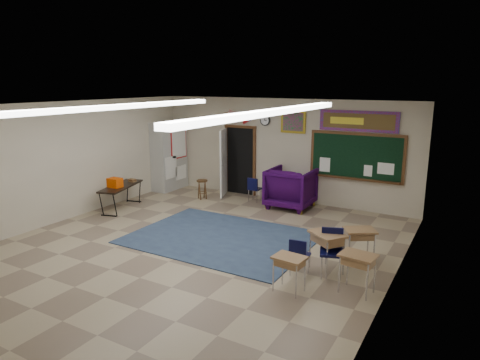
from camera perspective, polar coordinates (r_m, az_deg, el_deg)
The scene contains 24 objects.
floor at distance 9.31m, azimuth -6.23°, elevation -8.99°, with size 9.00×9.00×0.00m, color #9C8A6B.
back_wall at distance 12.70m, azimuth 5.60°, elevation 4.00°, with size 8.00×0.04×3.00m, color beige.
left_wall at distance 11.64m, azimuth -22.60°, elevation 2.24°, with size 0.04×9.00×3.00m, color beige.
right_wall at distance 7.31m, azimuth 19.82°, elevation -3.44°, with size 0.04×9.00×3.00m, color beige.
ceiling at distance 8.65m, azimuth -6.72°, elevation 9.78°, with size 8.00×9.00×0.04m, color #BCBBB7.
area_rug at distance 9.81m, azimuth -2.51°, elevation -7.67°, with size 4.00×3.00×0.02m, color #344963.
fluorescent_strips at distance 8.65m, azimuth -6.71°, elevation 9.38°, with size 3.86×6.00×0.10m, color white, non-canonical shape.
doorway at distance 13.32m, azimuth -0.60°, elevation 2.55°, with size 1.10×0.89×2.16m.
chalkboard at distance 11.95m, azimuth 15.19°, elevation 2.87°, with size 2.55×0.14×1.30m.
bulletin_board at distance 11.83m, azimuth 15.48°, elevation 7.58°, with size 2.10×0.05×0.55m.
framed_art_print at distance 12.43m, azimuth 7.11°, elevation 7.72°, with size 0.75×0.05×0.65m.
wall_clock at distance 12.80m, azimuth 3.36°, elevation 7.95°, with size 0.32×0.05×0.32m.
wall_flags at distance 13.16m, azimuth -0.03°, elevation 8.67°, with size 1.16×0.06×0.70m, color red, non-canonical shape.
storage_cabinet at distance 14.16m, azimuth -9.40°, elevation 3.17°, with size 0.59×1.25×2.20m.
wingback_armchair at distance 12.07m, azimuth 6.79°, elevation -1.05°, with size 1.20×1.24×1.12m, color #230532.
student_chair_reading at distance 12.63m, azimuth 2.00°, elevation -1.25°, with size 0.36×0.36×0.73m, color black, non-canonical shape.
student_chair_desk_a at distance 8.01m, azimuth 7.98°, elevation -10.02°, with size 0.36×0.36×0.71m, color black, non-canonical shape.
student_chair_desk_b at distance 8.00m, azimuth 12.11°, elevation -9.60°, with size 0.44×0.44×0.87m, color black, non-canonical shape.
student_desk_front_left at distance 8.19m, azimuth 11.49°, elevation -9.13°, with size 0.79×0.75×0.76m.
student_desk_front_right at distance 8.70m, azimuth 15.57°, elevation -8.25°, with size 0.72×0.68×0.70m.
student_desk_back_left at distance 7.39m, azimuth 6.58°, elevation -12.09°, with size 0.56×0.44×0.63m.
student_desk_back_right at distance 7.54m, azimuth 15.36°, elevation -11.67°, with size 0.62×0.50×0.69m.
folding_table at distance 12.34m, azimuth -15.55°, elevation -2.08°, with size 0.97×1.70×0.92m.
wooden_stool at distance 12.95m, azimuth -5.06°, elevation -1.23°, with size 0.33×0.33×0.58m.
Camera 1 is at (5.13, -6.95, 3.47)m, focal length 32.00 mm.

